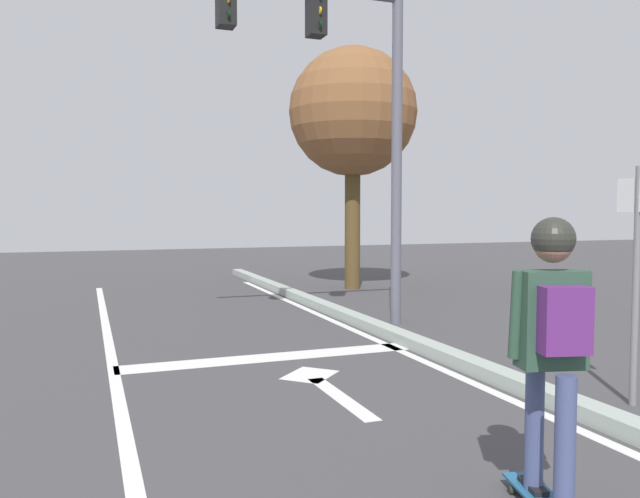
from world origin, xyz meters
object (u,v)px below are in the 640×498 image
object	(u,v)px
traffic_signal_mast	(335,76)
roadside_tree	(353,114)
skater	(553,326)
street_sign_post	(637,249)

from	to	relation	value
traffic_signal_mast	roadside_tree	bearing A→B (deg)	63.29
skater	traffic_signal_mast	xyz separation A→B (m)	(1.01, 5.74, 2.57)
skater	roadside_tree	world-z (taller)	roadside_tree
skater	traffic_signal_mast	size ratio (longest dim) A/B	0.31
skater	traffic_signal_mast	distance (m)	6.37
skater	roadside_tree	bearing A→B (deg)	72.56
traffic_signal_mast	street_sign_post	size ratio (longest dim) A/B	2.47
skater	street_sign_post	distance (m)	2.53
skater	roadside_tree	size ratio (longest dim) A/B	0.30
street_sign_post	roadside_tree	world-z (taller)	roadside_tree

